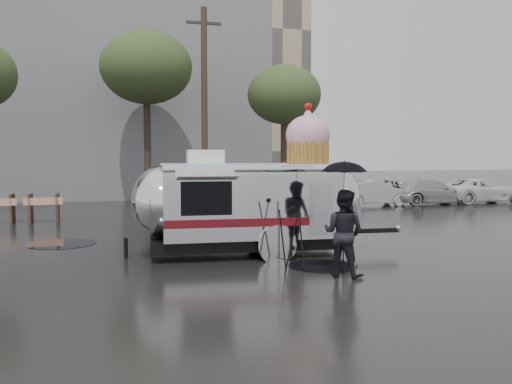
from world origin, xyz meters
name	(u,v)px	position (x,y,z in m)	size (l,w,h in m)	color
ground	(210,274)	(0.00, 0.00, 0.00)	(120.00, 120.00, 0.00)	black
puddles	(85,250)	(-2.49, 3.46, 0.01)	(10.62, 6.20, 0.01)	black
grey_building	(66,85)	(-4.00, 24.00, 6.50)	(22.00, 12.00, 13.00)	slate
utility_pole	(204,105)	(2.50, 14.00, 4.62)	(1.60, 0.28, 9.00)	#473323
tree_mid	(146,68)	(0.00, 15.00, 6.34)	(4.20, 4.20, 8.03)	#382D26
tree_right	(284,96)	(6.00, 13.00, 5.06)	(3.36, 3.36, 6.42)	#382D26
parked_cars	(407,190)	(11.78, 12.00, 0.72)	(13.20, 1.90, 1.50)	silver
airstream_trailer	(252,200)	(1.41, 1.95, 1.30)	(6.88, 2.77, 3.71)	silver
person_right	(343,233)	(2.49, -0.92, 0.85)	(0.82, 0.46, 1.71)	black
umbrella_black	(344,179)	(2.49, -0.92, 1.92)	(1.09, 1.09, 2.29)	black
tripod	(292,234)	(1.67, -0.23, 0.76)	(0.52, 0.55, 1.34)	black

